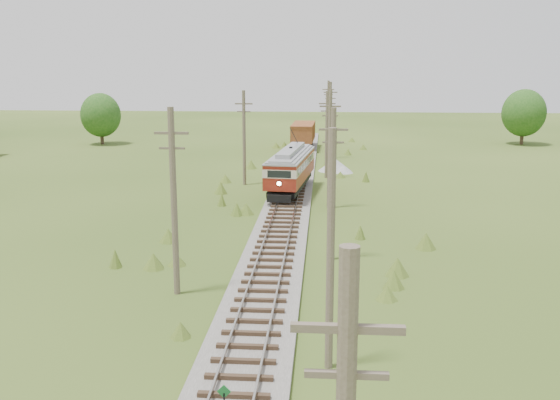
# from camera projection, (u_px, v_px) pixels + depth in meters

# --- Properties ---
(railbed_main) EXTENTS (3.60, 96.00, 0.57)m
(railbed_main) POSITION_uv_depth(u_px,v_px,m) (290.00, 197.00, 51.35)
(railbed_main) COLOR #605B54
(railbed_main) RESTS_ON ground
(switch_marker) EXTENTS (0.45, 0.06, 1.08)m
(switch_marker) POSITION_uv_depth(u_px,v_px,m) (224.00, 398.00, 19.60)
(switch_marker) COLOR black
(switch_marker) RESTS_ON ground
(streetcar) EXTENTS (3.79, 11.53, 5.22)m
(streetcar) POSITION_uv_depth(u_px,v_px,m) (291.00, 166.00, 52.51)
(streetcar) COLOR black
(streetcar) RESTS_ON ground
(gondola) EXTENTS (3.01, 8.53, 2.80)m
(gondola) POSITION_uv_depth(u_px,v_px,m) (303.00, 133.00, 81.05)
(gondola) COLOR black
(gondola) RESTS_ON ground
(gravel_pile) EXTENTS (3.61, 3.83, 1.31)m
(gravel_pile) POSITION_uv_depth(u_px,v_px,m) (336.00, 165.00, 64.57)
(gravel_pile) COLOR gray
(gravel_pile) RESTS_ON ground
(utility_pole_r_1) EXTENTS (0.30, 0.30, 8.80)m
(utility_pole_r_1) POSITION_uv_depth(u_px,v_px,m) (331.00, 253.00, 21.97)
(utility_pole_r_1) COLOR brown
(utility_pole_r_1) RESTS_ON ground
(utility_pole_r_2) EXTENTS (1.60, 0.30, 8.60)m
(utility_pole_r_2) POSITION_uv_depth(u_px,v_px,m) (333.00, 183.00, 34.62)
(utility_pole_r_2) COLOR brown
(utility_pole_r_2) RESTS_ON ground
(utility_pole_r_3) EXTENTS (1.60, 0.30, 9.00)m
(utility_pole_r_3) POSITION_uv_depth(u_px,v_px,m) (330.00, 149.00, 47.25)
(utility_pole_r_3) COLOR brown
(utility_pole_r_3) RESTS_ON ground
(utility_pole_r_4) EXTENTS (1.60, 0.30, 8.40)m
(utility_pole_r_4) POSITION_uv_depth(u_px,v_px,m) (327.00, 134.00, 60.00)
(utility_pole_r_4) COLOR brown
(utility_pole_r_4) RESTS_ON ground
(utility_pole_r_5) EXTENTS (1.60, 0.30, 8.90)m
(utility_pole_r_5) POSITION_uv_depth(u_px,v_px,m) (330.00, 119.00, 72.58)
(utility_pole_r_5) COLOR brown
(utility_pole_r_5) RESTS_ON ground
(utility_pole_r_6) EXTENTS (1.60, 0.30, 8.70)m
(utility_pole_r_6) POSITION_uv_depth(u_px,v_px,m) (328.00, 112.00, 85.28)
(utility_pole_r_6) COLOR brown
(utility_pole_r_6) RESTS_ON ground
(utility_pole_l_a) EXTENTS (1.60, 0.30, 9.00)m
(utility_pole_l_a) POSITION_uv_depth(u_px,v_px,m) (174.00, 201.00, 29.26)
(utility_pole_l_a) COLOR brown
(utility_pole_l_a) RESTS_ON ground
(utility_pole_l_b) EXTENTS (1.60, 0.30, 8.60)m
(utility_pole_l_b) POSITION_uv_depth(u_px,v_px,m) (244.00, 137.00, 56.61)
(utility_pole_l_b) COLOR brown
(utility_pole_l_b) RESTS_ON ground
(tree_mid_a) EXTENTS (5.46, 5.46, 7.03)m
(tree_mid_a) POSITION_uv_depth(u_px,v_px,m) (101.00, 115.00, 85.63)
(tree_mid_a) COLOR #38281C
(tree_mid_a) RESTS_ON ground
(tree_mid_b) EXTENTS (5.88, 5.88, 7.57)m
(tree_mid_b) POSITION_uv_depth(u_px,v_px,m) (524.00, 113.00, 85.37)
(tree_mid_b) COLOR #38281C
(tree_mid_b) RESTS_ON ground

